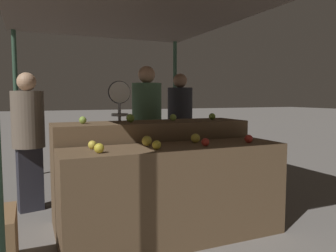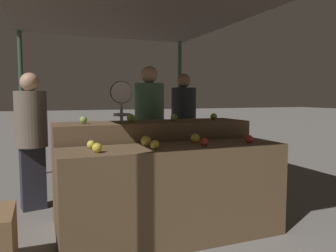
# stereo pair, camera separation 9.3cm
# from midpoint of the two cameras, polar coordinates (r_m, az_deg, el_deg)

# --- Properties ---
(ground_plane) EXTENTS (60.00, 60.00, 0.00)m
(ground_plane) POSITION_cam_midpoint_polar(r_m,az_deg,el_deg) (3.14, 0.55, -19.16)
(ground_plane) COLOR slate
(market_canopy) EXTENTS (2.92, 4.05, 2.35)m
(market_canopy) POSITION_cam_midpoint_polar(r_m,az_deg,el_deg) (3.96, -5.91, 18.78)
(market_canopy) COLOR #33513D
(market_canopy) RESTS_ON ground_plane
(display_counter_front) EXTENTS (2.02, 0.55, 0.86)m
(display_counter_front) POSITION_cam_midpoint_polar(r_m,az_deg,el_deg) (2.99, 0.55, -11.64)
(display_counter_front) COLOR brown
(display_counter_front) RESTS_ON ground_plane
(display_counter_back) EXTENTS (2.02, 0.55, 1.03)m
(display_counter_back) POSITION_cam_midpoint_polar(r_m,az_deg,el_deg) (3.51, -3.44, -7.67)
(display_counter_back) COLOR brown
(display_counter_back) RESTS_ON ground_plane
(apple_front_0) EXTENTS (0.08, 0.08, 0.08)m
(apple_front_0) POSITION_cam_midpoint_polar(r_m,az_deg,el_deg) (2.58, -12.92, -3.79)
(apple_front_0) COLOR gold
(apple_front_0) RESTS_ON display_counter_front
(apple_front_1) EXTENTS (0.08, 0.08, 0.08)m
(apple_front_1) POSITION_cam_midpoint_polar(r_m,az_deg,el_deg) (2.70, -2.97, -3.29)
(apple_front_1) COLOR gold
(apple_front_1) RESTS_ON display_counter_front
(apple_front_2) EXTENTS (0.07, 0.07, 0.07)m
(apple_front_2) POSITION_cam_midpoint_polar(r_m,az_deg,el_deg) (2.88, 5.61, -2.81)
(apple_front_2) COLOR #B72D23
(apple_front_2) RESTS_ON display_counter_front
(apple_front_3) EXTENTS (0.08, 0.08, 0.08)m
(apple_front_3) POSITION_cam_midpoint_polar(r_m,az_deg,el_deg) (3.15, 13.05, -2.18)
(apple_front_3) COLOR #B72D23
(apple_front_3) RESTS_ON display_counter_front
(apple_front_4) EXTENTS (0.07, 0.07, 0.07)m
(apple_front_4) POSITION_cam_midpoint_polar(r_m,az_deg,el_deg) (2.79, -13.97, -3.21)
(apple_front_4) COLOR yellow
(apple_front_4) RESTS_ON display_counter_front
(apple_front_5) EXTENTS (0.09, 0.09, 0.09)m
(apple_front_5) POSITION_cam_midpoint_polar(r_m,az_deg,el_deg) (2.89, -4.61, -2.60)
(apple_front_5) COLOR gold
(apple_front_5) RESTS_ON display_counter_front
(apple_front_6) EXTENTS (0.09, 0.09, 0.09)m
(apple_front_6) POSITION_cam_midpoint_polar(r_m,az_deg,el_deg) (3.09, 3.95, -2.13)
(apple_front_6) COLOR gold
(apple_front_6) RESTS_ON display_counter_front
(apple_back_0) EXTENTS (0.07, 0.07, 0.07)m
(apple_back_0) POSITION_cam_midpoint_polar(r_m,az_deg,el_deg) (3.25, -15.42, 0.99)
(apple_back_0) COLOR #8EB247
(apple_back_0) RESTS_ON display_counter_back
(apple_back_1) EXTENTS (0.08, 0.08, 0.08)m
(apple_back_1) POSITION_cam_midpoint_polar(r_m,az_deg,el_deg) (3.36, -7.37, 1.37)
(apple_back_1) COLOR #7AA338
(apple_back_1) RESTS_ON display_counter_back
(apple_back_2) EXTENTS (0.07, 0.07, 0.07)m
(apple_back_2) POSITION_cam_midpoint_polar(r_m,az_deg,el_deg) (3.52, 0.14, 1.49)
(apple_back_2) COLOR #8EB247
(apple_back_2) RESTS_ON display_counter_back
(apple_back_3) EXTENTS (0.08, 0.08, 0.08)m
(apple_back_3) POSITION_cam_midpoint_polar(r_m,az_deg,el_deg) (3.72, 6.99, 1.66)
(apple_back_3) COLOR #7AA338
(apple_back_3) RESTS_ON display_counter_back
(produce_scale) EXTENTS (0.27, 0.20, 1.48)m
(produce_scale) POSITION_cam_midpoint_polar(r_m,az_deg,el_deg) (3.93, -9.08, 1.80)
(produce_scale) COLOR #99999E
(produce_scale) RESTS_ON ground_plane
(person_vendor_at_scale) EXTENTS (0.42, 0.42, 1.69)m
(person_vendor_at_scale) POSITION_cam_midpoint_polar(r_m,az_deg,el_deg) (4.30, -4.31, 0.80)
(person_vendor_at_scale) COLOR #2D2D38
(person_vendor_at_scale) RESTS_ON ground_plane
(person_customer_left) EXTENTS (0.41, 0.41, 1.65)m
(person_customer_left) POSITION_cam_midpoint_polar(r_m,az_deg,el_deg) (5.09, 1.58, 1.18)
(person_customer_left) COLOR #2D2D38
(person_customer_left) RESTS_ON ground_plane
(person_customer_right) EXTENTS (0.41, 0.41, 1.56)m
(person_customer_right) POSITION_cam_midpoint_polar(r_m,az_deg,el_deg) (4.00, -23.75, -1.00)
(person_customer_right) COLOR #2D2D38
(person_customer_right) RESTS_ON ground_plane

